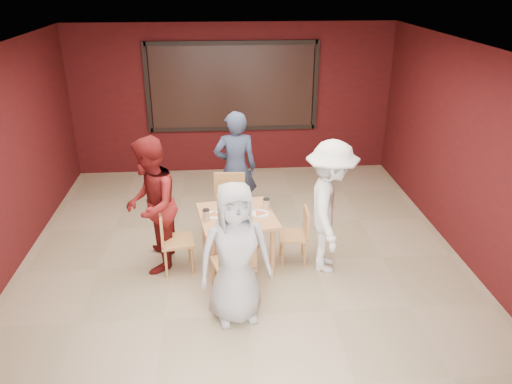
{
  "coord_description": "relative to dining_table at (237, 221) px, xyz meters",
  "views": [
    {
      "loc": [
        -0.27,
        -5.78,
        3.63
      ],
      "look_at": [
        0.17,
        -0.03,
        1.06
      ],
      "focal_mm": 35.0,
      "sensor_mm": 36.0,
      "label": 1
    }
  ],
  "objects": [
    {
      "name": "dining_table",
      "position": [
        0.0,
        0.0,
        0.0
      ],
      "size": [
        1.09,
        1.09,
        0.9
      ],
      "color": "tan",
      "rests_on": "floor"
    },
    {
      "name": "diner_left",
      "position": [
        -1.09,
        0.06,
        0.24
      ],
      "size": [
        0.69,
        0.88,
        1.79
      ],
      "primitive_type": "imported",
      "rotation": [
        0.0,
        0.0,
        -1.58
      ],
      "color": "maroon",
      "rests_on": "floor"
    },
    {
      "name": "chair_right",
      "position": [
        0.81,
        0.04,
        -0.22
      ],
      "size": [
        0.39,
        0.39,
        0.77
      ],
      "color": "#C3844C",
      "rests_on": "floor"
    },
    {
      "name": "window_blinds",
      "position": [
        0.08,
        3.48,
        0.99
      ],
      "size": [
        3.0,
        0.02,
        1.5
      ],
      "primitive_type": "cube",
      "color": "black"
    },
    {
      "name": "chair_left",
      "position": [
        -0.86,
        -0.06,
        -0.17
      ],
      "size": [
        0.47,
        0.47,
        0.86
      ],
      "color": "#C3844C",
      "rests_on": "floor"
    },
    {
      "name": "floor",
      "position": [
        0.08,
        0.03,
        -0.66
      ],
      "size": [
        7.0,
        7.0,
        0.0
      ],
      "primitive_type": "plane",
      "color": "tan",
      "rests_on": "ground"
    },
    {
      "name": "diner_front",
      "position": [
        -0.06,
        -1.1,
        0.17
      ],
      "size": [
        0.89,
        0.66,
        1.65
      ],
      "primitive_type": "imported",
      "rotation": [
        0.0,
        0.0,
        0.18
      ],
      "color": "#AEAEAE",
      "rests_on": "floor"
    },
    {
      "name": "diner_right",
      "position": [
        1.18,
        -0.15,
        0.22
      ],
      "size": [
        0.85,
        1.24,
        1.76
      ],
      "primitive_type": "imported",
      "rotation": [
        0.0,
        0.0,
        1.38
      ],
      "color": "white",
      "rests_on": "floor"
    },
    {
      "name": "chair_back",
      "position": [
        -0.08,
        0.86,
        -0.12
      ],
      "size": [
        0.49,
        0.49,
        0.94
      ],
      "color": "#C3844C",
      "rests_on": "floor"
    },
    {
      "name": "chair_front",
      "position": [
        -0.06,
        -0.79,
        -0.13
      ],
      "size": [
        0.55,
        0.55,
        0.93
      ],
      "color": "#C3844C",
      "rests_on": "floor"
    },
    {
      "name": "diner_back",
      "position": [
        0.03,
        1.26,
        0.23
      ],
      "size": [
        0.68,
        0.47,
        1.78
      ],
      "primitive_type": "imported",
      "rotation": [
        0.0,
        0.0,
        3.21
      ],
      "color": "#323C59",
      "rests_on": "floor"
    }
  ]
}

